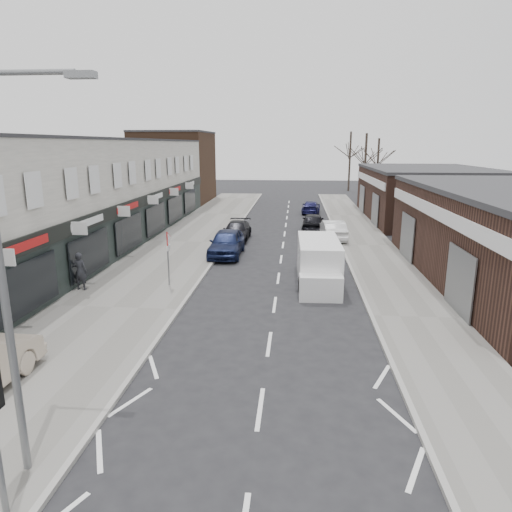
% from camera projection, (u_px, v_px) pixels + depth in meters
% --- Properties ---
extents(ground, '(160.00, 160.00, 0.00)m').
position_uv_depth(ground, '(253.00, 459.00, 10.02)').
color(ground, black).
rests_on(ground, ground).
extents(pavement_left, '(5.50, 64.00, 0.12)m').
position_uv_depth(pavement_left, '(187.00, 242.00, 31.86)').
color(pavement_left, slate).
rests_on(pavement_left, ground).
extents(pavement_right, '(3.50, 64.00, 0.12)m').
position_uv_depth(pavement_right, '(368.00, 246.00, 30.80)').
color(pavement_right, slate).
rests_on(pavement_right, ground).
extents(shop_terrace_left, '(8.00, 41.00, 7.10)m').
position_uv_depth(shop_terrace_left, '(72.00, 195.00, 29.18)').
color(shop_terrace_left, silver).
rests_on(shop_terrace_left, ground).
extents(brick_block_far, '(8.00, 10.00, 8.00)m').
position_uv_depth(brick_block_far, '(175.00, 168.00, 53.74)').
color(brick_block_far, '#432B1C').
rests_on(brick_block_far, ground).
extents(right_unit_far, '(10.00, 16.00, 4.50)m').
position_uv_depth(right_unit_far, '(425.00, 195.00, 41.31)').
color(right_unit_far, '#392119').
rests_on(right_unit_far, ground).
extents(tree_far_a, '(3.60, 3.60, 8.00)m').
position_uv_depth(tree_far_a, '(363.00, 201.00, 55.69)').
color(tree_far_a, '#382D26').
rests_on(tree_far_a, ground).
extents(tree_far_b, '(3.60, 3.60, 7.50)m').
position_uv_depth(tree_far_b, '(376.00, 196.00, 61.28)').
color(tree_far_b, '#382D26').
rests_on(tree_far_b, ground).
extents(tree_far_c, '(3.60, 3.60, 8.50)m').
position_uv_depth(tree_far_c, '(348.00, 191.00, 67.34)').
color(tree_far_c, '#382D26').
rests_on(tree_far_c, ground).
extents(street_lamp, '(2.23, 0.22, 8.00)m').
position_uv_depth(street_lamp, '(8.00, 261.00, 8.53)').
color(street_lamp, slate).
rests_on(street_lamp, pavement_left).
extents(warning_sign, '(0.12, 0.80, 2.70)m').
position_uv_depth(warning_sign, '(168.00, 243.00, 21.54)').
color(warning_sign, slate).
rests_on(warning_sign, pavement_left).
extents(white_van, '(2.06, 5.59, 2.16)m').
position_uv_depth(white_van, '(319.00, 263.00, 22.49)').
color(white_van, white).
rests_on(white_van, ground).
extents(pedestrian, '(0.68, 0.47, 1.79)m').
position_uv_depth(pedestrian, '(80.00, 271.00, 21.14)').
color(pedestrian, black).
rests_on(pedestrian, pavement_left).
extents(parked_car_left_a, '(1.92, 4.75, 1.62)m').
position_uv_depth(parked_car_left_a, '(227.00, 243.00, 28.15)').
color(parked_car_left_a, '#131B3C').
rests_on(parked_car_left_a, ground).
extents(parked_car_left_b, '(1.87, 4.50, 1.30)m').
position_uv_depth(parked_car_left_b, '(237.00, 231.00, 32.91)').
color(parked_car_left_b, black).
rests_on(parked_car_left_b, ground).
extents(parked_car_right_a, '(1.86, 4.48, 1.44)m').
position_uv_depth(parked_car_right_a, '(333.00, 230.00, 32.83)').
color(parked_car_right_a, silver).
rests_on(parked_car_right_a, ground).
extents(parked_car_right_b, '(1.92, 4.29, 1.43)m').
position_uv_depth(parked_car_right_b, '(313.00, 222.00, 36.24)').
color(parked_car_right_b, black).
rests_on(parked_car_right_b, ground).
extents(parked_car_right_c, '(2.03, 4.35, 1.23)m').
position_uv_depth(parked_car_right_c, '(311.00, 207.00, 45.51)').
color(parked_car_right_c, '#14143F').
rests_on(parked_car_right_c, ground).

